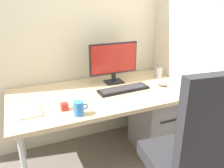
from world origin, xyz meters
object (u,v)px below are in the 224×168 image
at_px(keyboard, 123,89).
at_px(notebook, 29,111).
at_px(monitor, 114,60).
at_px(desk_clamp_accessory, 64,107).
at_px(mouse, 162,84).
at_px(office_chair, 195,151).
at_px(coffee_mug, 79,108).
at_px(pen_holder, 158,72).
at_px(filing_cabinet, 155,121).

relative_size(keyboard, notebook, 2.23).
distance_m(monitor, desk_clamp_accessory, 0.73).
bearing_deg(monitor, keyboard, -91.45).
bearing_deg(desk_clamp_accessory, keyboard, 15.82).
bearing_deg(mouse, office_chair, -128.89).
relative_size(monitor, notebook, 2.28).
relative_size(keyboard, coffee_mug, 4.31).
xyz_separation_m(mouse, desk_clamp_accessory, (-0.97, -0.11, 0.01)).
relative_size(mouse, notebook, 0.51).
height_order(notebook, coffee_mug, coffee_mug).
bearing_deg(coffee_mug, notebook, 150.09).
xyz_separation_m(pen_holder, notebook, (-1.32, -0.28, -0.05)).
bearing_deg(filing_cabinet, monitor, 146.23).
height_order(pen_holder, desk_clamp_accessory, pen_holder).
height_order(office_chair, filing_cabinet, office_chair).
xyz_separation_m(keyboard, desk_clamp_accessory, (-0.58, -0.16, 0.02)).
relative_size(notebook, desk_clamp_accessory, 3.93).
height_order(office_chair, monitor, office_chair).
distance_m(filing_cabinet, mouse, 0.43).
bearing_deg(mouse, desk_clamp_accessory, 168.82).
relative_size(mouse, coffee_mug, 0.99).
distance_m(office_chair, mouse, 0.86).
height_order(filing_cabinet, coffee_mug, coffee_mug).
xyz_separation_m(monitor, notebook, (-0.83, -0.33, -0.22)).
xyz_separation_m(office_chair, coffee_mug, (-0.58, 0.56, 0.15)).
bearing_deg(pen_holder, desk_clamp_accessory, -162.27).
distance_m(filing_cabinet, monitor, 0.76).
xyz_separation_m(pen_holder, coffee_mug, (-1.00, -0.46, -0.00)).
relative_size(office_chair, pen_holder, 6.78).
bearing_deg(pen_holder, filing_cabinet, -125.11).
xyz_separation_m(office_chair, pen_holder, (0.41, 1.03, 0.16)).
xyz_separation_m(notebook, coffee_mug, (0.33, -0.19, 0.05)).
bearing_deg(filing_cabinet, keyboard, 179.12).
xyz_separation_m(keyboard, coffee_mug, (-0.50, -0.28, 0.04)).
xyz_separation_m(monitor, keyboard, (-0.01, -0.24, -0.21)).
relative_size(monitor, pen_holder, 2.86).
bearing_deg(office_chair, desk_clamp_accessory, 133.99).
relative_size(pen_holder, coffee_mug, 1.54).
xyz_separation_m(monitor, pen_holder, (0.49, -0.06, -0.17)).
bearing_deg(monitor, notebook, -158.24).
relative_size(keyboard, desk_clamp_accessory, 8.78).
bearing_deg(keyboard, office_chair, -84.26).
distance_m(pen_holder, coffee_mug, 1.10).
bearing_deg(mouse, keyboard, 154.97).
height_order(mouse, notebook, mouse).
distance_m(office_chair, filing_cabinet, 0.94).
distance_m(office_chair, notebook, 1.19).
relative_size(filing_cabinet, coffee_mug, 5.44).
bearing_deg(coffee_mug, filing_cabinet, 17.79).
relative_size(coffee_mug, desk_clamp_accessory, 2.04).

